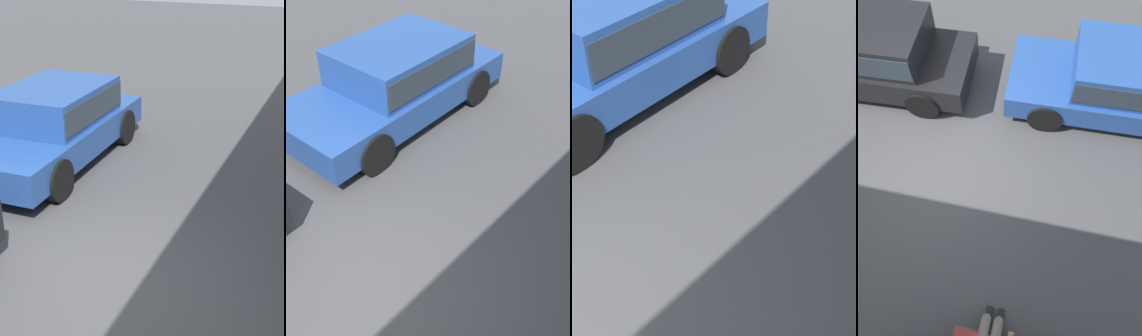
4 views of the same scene
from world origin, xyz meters
The scene contains 2 objects.
ground_plane centered at (0.00, 0.00, 0.00)m, with size 60.00×60.00×0.00m, color #424244.
parked_car_near centered at (-3.27, -2.34, 0.78)m, with size 4.42×2.03×1.41m.
Camera 1 is at (4.36, 2.60, 3.79)m, focal length 55.00 mm.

